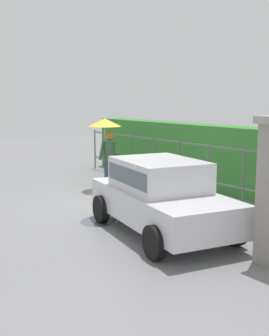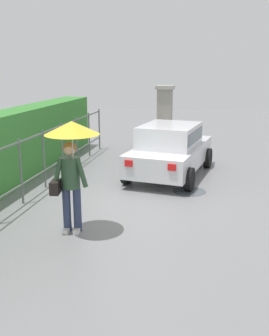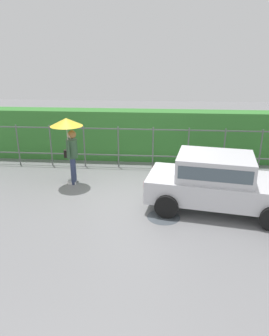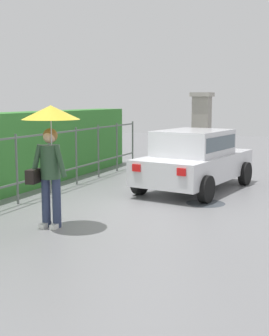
# 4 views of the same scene
# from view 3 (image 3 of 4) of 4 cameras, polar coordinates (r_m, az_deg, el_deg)

# --- Properties ---
(ground_plane) EXTENTS (40.00, 40.00, 0.00)m
(ground_plane) POSITION_cam_3_polar(r_m,az_deg,el_deg) (9.24, -0.16, -4.96)
(ground_plane) COLOR slate
(car) EXTENTS (3.93, 2.35, 1.48)m
(car) POSITION_cam_3_polar(r_m,az_deg,el_deg) (8.48, 14.81, -2.11)
(car) COLOR silver
(car) RESTS_ON ground
(pedestrian) EXTENTS (0.98, 0.98, 2.12)m
(pedestrian) POSITION_cam_3_polar(r_m,az_deg,el_deg) (9.77, -11.88, 5.87)
(pedestrian) COLOR #2D3856
(pedestrian) RESTS_ON ground
(fence_section) EXTENTS (11.24, 0.05, 1.50)m
(fence_section) POSITION_cam_3_polar(r_m,az_deg,el_deg) (11.24, 0.19, 4.11)
(fence_section) COLOR #59605B
(fence_section) RESTS_ON ground
(hedge_row) EXTENTS (12.19, 0.90, 1.90)m
(hedge_row) POSITION_cam_3_polar(r_m,az_deg,el_deg) (12.23, 0.59, 6.01)
(hedge_row) COLOR #387F33
(hedge_row) RESTS_ON ground
(puddle_near) EXTENTS (0.84, 0.84, 0.00)m
(puddle_near) POSITION_cam_3_polar(r_m,az_deg,el_deg) (8.10, 5.30, -8.85)
(puddle_near) COLOR #4C545B
(puddle_near) RESTS_ON ground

